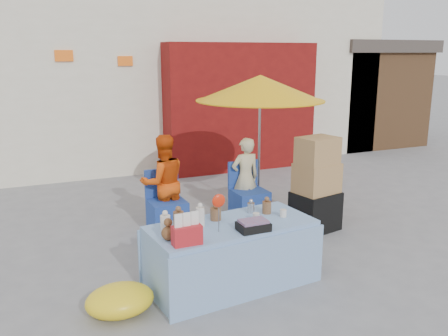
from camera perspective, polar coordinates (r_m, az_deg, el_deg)
name	(u,v)px	position (r m, az deg, el deg)	size (l,w,h in m)	color
ground	(223,264)	(5.65, -0.12, -11.52)	(80.00, 80.00, 0.00)	slate
backdrop	(123,23)	(12.49, -12.07, 16.64)	(14.00, 8.00, 7.80)	silver
market_table	(231,253)	(5.07, 0.86, -10.23)	(1.85, 1.01, 1.07)	#7C99C6
chair_left	(167,214)	(6.56, -6.86, -5.51)	(0.49, 0.48, 0.85)	#203E95
chair_right	(249,203)	(7.00, 3.02, -4.21)	(0.49, 0.48, 0.85)	#203E95
vendor_orange	(163,183)	(6.57, -7.30, -1.75)	(0.65, 0.51, 1.34)	#D8460B
vendor_beige	(245,178)	(7.01, 2.58, -1.19)	(0.44, 0.29, 1.21)	beige
umbrella	(260,89)	(7.06, 4.38, 9.50)	(1.90, 1.90, 2.09)	gray
box_stack	(316,188)	(6.62, 11.03, -2.34)	(0.68, 0.60, 1.31)	black
tarp_bundle	(120,300)	(4.72, -12.42, -15.27)	(0.64, 0.52, 0.29)	yellow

